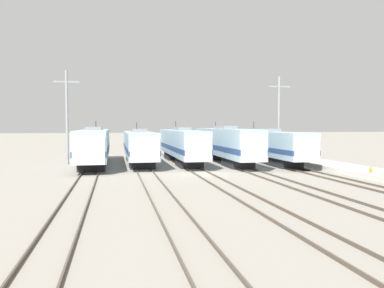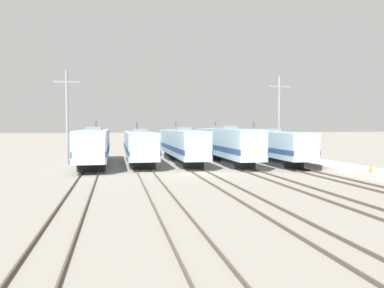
% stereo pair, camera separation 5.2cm
% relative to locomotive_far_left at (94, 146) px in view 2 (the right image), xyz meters
% --- Properties ---
extents(ground_plane, '(400.00, 400.00, 0.00)m').
position_rel_locomotive_far_left_xyz_m(ground_plane, '(9.86, -8.67, -2.17)').
color(ground_plane, gray).
extents(rail_pair_far_left, '(1.50, 120.00, 0.15)m').
position_rel_locomotive_far_left_xyz_m(rail_pair_far_left, '(0.00, -8.67, -2.09)').
color(rail_pair_far_left, '#4C4238').
rests_on(rail_pair_far_left, ground_plane).
extents(rail_pair_center_left, '(1.51, 120.00, 0.15)m').
position_rel_locomotive_far_left_xyz_m(rail_pair_center_left, '(4.93, -8.67, -2.09)').
color(rail_pair_center_left, '#4C4238').
rests_on(rail_pair_center_left, ground_plane).
extents(rail_pair_center, '(1.51, 120.00, 0.15)m').
position_rel_locomotive_far_left_xyz_m(rail_pair_center, '(9.86, -8.67, -2.09)').
color(rail_pair_center, '#4C4238').
rests_on(rail_pair_center, ground_plane).
extents(rail_pair_center_right, '(1.51, 120.00, 0.15)m').
position_rel_locomotive_far_left_xyz_m(rail_pair_center_right, '(14.79, -8.67, -2.09)').
color(rail_pair_center_right, '#4C4238').
rests_on(rail_pair_center_right, ground_plane).
extents(rail_pair_far_right, '(1.50, 120.00, 0.15)m').
position_rel_locomotive_far_left_xyz_m(rail_pair_far_right, '(19.72, -8.67, -2.09)').
color(rail_pair_far_right, '#4C4238').
rests_on(rail_pair_far_right, ground_plane).
extents(locomotive_far_left, '(3.02, 18.52, 4.90)m').
position_rel_locomotive_far_left_xyz_m(locomotive_far_left, '(0.00, 0.00, 0.00)').
color(locomotive_far_left, '#232326').
rests_on(locomotive_far_left, ground_plane).
extents(locomotive_center_left, '(3.01, 18.12, 4.77)m').
position_rel_locomotive_far_left_xyz_m(locomotive_center_left, '(4.93, 1.07, -0.12)').
color(locomotive_center_left, '#232326').
rests_on(locomotive_center_left, ground_plane).
extents(locomotive_center, '(2.77, 18.59, 4.92)m').
position_rel_locomotive_far_left_xyz_m(locomotive_center, '(9.86, 0.71, -0.03)').
color(locomotive_center, '#232326').
rests_on(locomotive_center, ground_plane).
extents(locomotive_center_right, '(2.82, 18.93, 4.82)m').
position_rel_locomotive_far_left_xyz_m(locomotive_center_right, '(14.79, -0.55, 0.06)').
color(locomotive_center_right, '#232326').
rests_on(locomotive_center_right, ground_plane).
extents(locomotive_far_right, '(2.81, 19.07, 4.90)m').
position_rel_locomotive_far_left_xyz_m(locomotive_far_right, '(19.72, -1.20, -0.10)').
color(locomotive_far_right, '#232326').
rests_on(locomotive_far_right, ground_plane).
extents(catenary_tower_left, '(2.83, 0.29, 10.47)m').
position_rel_locomotive_far_left_xyz_m(catenary_tower_left, '(-2.99, 1.88, 3.36)').
color(catenary_tower_left, gray).
rests_on(catenary_tower_left, ground_plane).
extents(catenary_tower_right, '(2.83, 0.29, 10.47)m').
position_rel_locomotive_far_left_xyz_m(catenary_tower_right, '(22.41, 1.88, 3.36)').
color(catenary_tower_right, gray).
rests_on(catenary_tower_right, ground_plane).
extents(platform, '(4.00, 120.00, 0.40)m').
position_rel_locomotive_far_left_xyz_m(platform, '(24.25, -8.67, -1.97)').
color(platform, beige).
rests_on(platform, ground_plane).
extents(traffic_cone, '(0.33, 0.33, 0.64)m').
position_rel_locomotive_far_left_xyz_m(traffic_cone, '(23.29, -14.30, -1.45)').
color(traffic_cone, orange).
rests_on(traffic_cone, platform).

